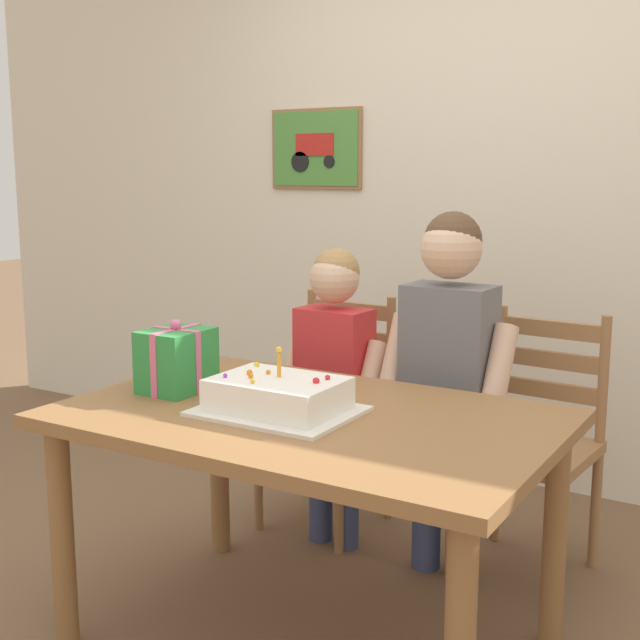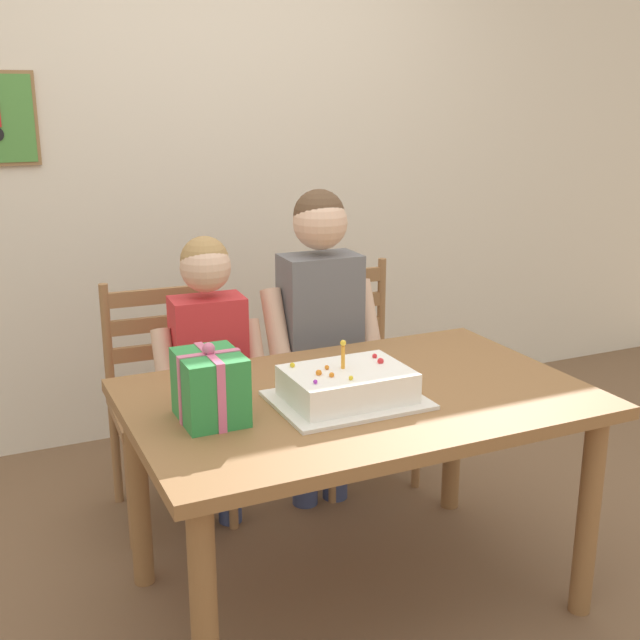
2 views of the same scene
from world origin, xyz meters
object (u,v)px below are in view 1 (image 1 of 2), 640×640
chair_left (331,409)px  chair_right (532,443)px  birthday_cake (278,397)px  dining_table (308,444)px  child_older (448,359)px  child_younger (334,368)px  gift_box_red_large (177,360)px

chair_left → chair_right: 0.82m
birthday_cake → dining_table: bearing=39.1°
birthday_cake → child_older: 0.73m
birthday_cake → chair_left: chair_left is taller
dining_table → child_younger: child_younger is taller
dining_table → child_older: 0.68m
chair_left → gift_box_red_large: bearing=-94.8°
gift_box_red_large → chair_left: bearing=85.2°
birthday_cake → gift_box_red_large: size_ratio=1.90×
child_older → child_younger: 0.46m
child_older → birthday_cake: bearing=-108.5°
chair_right → dining_table: bearing=-116.6°
dining_table → gift_box_red_large: bearing=-178.6°
chair_left → child_older: size_ratio=0.72×
chair_left → chair_right: (0.82, -0.00, 0.00)m
chair_left → child_younger: child_younger is taller
birthday_cake → child_older: size_ratio=0.34×
dining_table → chair_right: size_ratio=1.53×
birthday_cake → chair_right: (0.48, 0.88, -0.31)m
gift_box_red_large → chair_right: bearing=43.2°
birthday_cake → child_older: child_older is taller
chair_right → child_older: (-0.25, -0.19, 0.31)m
gift_box_red_large → child_younger: bearing=73.5°
birthday_cake → child_younger: child_younger is taller
dining_table → gift_box_red_large: size_ratio=6.07×
dining_table → child_older: bearing=75.5°
gift_box_red_large → chair_left: 0.91m
chair_left → dining_table: bearing=-63.7°
child_younger → dining_table: bearing=-66.0°
dining_table → child_younger: size_ratio=1.24×
gift_box_red_large → child_older: 0.92m
dining_table → gift_box_red_large: gift_box_red_large is taller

